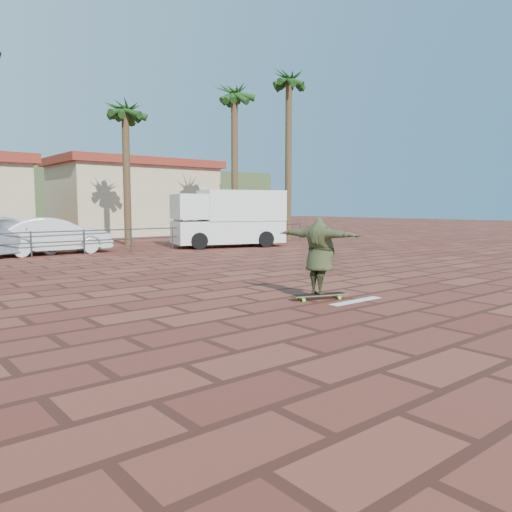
{
  "coord_description": "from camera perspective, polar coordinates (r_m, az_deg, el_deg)",
  "views": [
    {
      "loc": [
        -7.23,
        -7.68,
        1.94
      ],
      "look_at": [
        -0.08,
        1.07,
        0.8
      ],
      "focal_mm": 35.0,
      "sensor_mm": 36.0,
      "label": 1
    }
  ],
  "objects": [
    {
      "name": "palm_right",
      "position": [
        27.66,
        -2.49,
        17.53
      ],
      "size": [
        2.4,
        2.4,
        9.05
      ],
      "color": "brown",
      "rests_on": "ground"
    },
    {
      "name": "skateboarder",
      "position": [
        10.34,
        7.3,
        0.04
      ],
      "size": [
        0.82,
        2.03,
        1.6
      ],
      "primitive_type": "imported",
      "rotation": [
        0.0,
        0.0,
        1.72
      ],
      "color": "#373E21",
      "rests_on": "longboard"
    },
    {
      "name": "guardrail",
      "position": [
        21.0,
        -19.05,
        2.01
      ],
      "size": [
        24.06,
        0.06,
        1.0
      ],
      "color": "#47494F",
      "rests_on": "ground"
    },
    {
      "name": "car_white",
      "position": [
        21.66,
        -22.22,
        2.14
      ],
      "size": [
        4.48,
        1.63,
        1.47
      ],
      "primitive_type": "imported",
      "rotation": [
        0.0,
        0.0,
        1.55
      ],
      "color": "silver",
      "rests_on": "ground"
    },
    {
      "name": "ground",
      "position": [
        10.73,
        3.99,
        -4.68
      ],
      "size": [
        120.0,
        120.0,
        0.0
      ],
      "primitive_type": "plane",
      "color": "brown",
      "rests_on": "ground"
    },
    {
      "name": "palm_center",
      "position": [
        25.92,
        -14.73,
        15.4
      ],
      "size": [
        2.4,
        2.4,
        7.75
      ],
      "color": "brown",
      "rests_on": "ground"
    },
    {
      "name": "campervan",
      "position": [
        23.74,
        -3.12,
        4.45
      ],
      "size": [
        5.52,
        3.54,
        2.66
      ],
      "rotation": [
        0.0,
        0.0,
        -0.3
      ],
      "color": "silver",
      "rests_on": "ground"
    },
    {
      "name": "building_east",
      "position": [
        35.15,
        -13.67,
        6.58
      ],
      "size": [
        10.6,
        6.6,
        5.0
      ],
      "color": "beige",
      "rests_on": "ground"
    },
    {
      "name": "palm_far_right",
      "position": [
        28.99,
        3.78,
        18.85
      ],
      "size": [
        2.4,
        2.4,
        10.05
      ],
      "color": "brown",
      "rests_on": "ground"
    },
    {
      "name": "paint_stripe",
      "position": [
        10.42,
        11.36,
        -5.07
      ],
      "size": [
        1.4,
        0.22,
        0.01
      ],
      "primitive_type": "cube",
      "color": "white",
      "rests_on": "ground"
    },
    {
      "name": "longboard",
      "position": [
        10.46,
        7.24,
        -4.45
      ],
      "size": [
        1.2,
        0.64,
        0.12
      ],
      "rotation": [
        0.0,
        0.0,
        -0.34
      ],
      "color": "olive",
      "rests_on": "ground"
    },
    {
      "name": "street_sign",
      "position": [
        23.46,
        -4.92,
        4.67
      ],
      "size": [
        0.44,
        0.11,
        2.15
      ],
      "rotation": [
        0.0,
        0.0,
        -0.16
      ],
      "color": "gray",
      "rests_on": "ground"
    }
  ]
}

